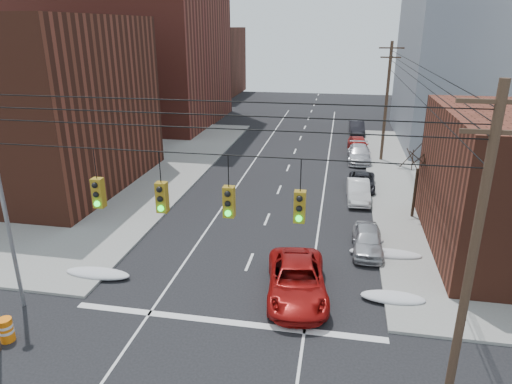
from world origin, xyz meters
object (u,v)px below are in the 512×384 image
at_px(parked_car_d, 359,154).
at_px(lot_car_d, 96,149).
at_px(lot_car_a, 96,171).
at_px(lot_car_b, 125,159).
at_px(parked_car_e, 358,145).
at_px(construction_barrel, 6,330).
at_px(lot_car_c, 19,189).
at_px(parked_car_c, 362,182).
at_px(red_pickup, 297,281).
at_px(parked_car_a, 367,240).
at_px(parked_car_f, 357,128).
at_px(parked_car_b, 358,191).

xyz_separation_m(parked_car_d, lot_car_d, (-25.48, -3.17, 0.04)).
bearing_deg(parked_car_d, lot_car_a, -155.34).
bearing_deg(parked_car_d, lot_car_b, -164.24).
bearing_deg(parked_car_e, construction_barrel, -120.38).
bearing_deg(lot_car_c, lot_car_b, -34.77).
relative_size(parked_car_c, lot_car_a, 0.99).
distance_m(red_pickup, parked_car_d, 24.50).
relative_size(parked_car_d, lot_car_b, 0.99).
distance_m(parked_car_d, lot_car_c, 29.37).
bearing_deg(lot_car_b, lot_car_d, 45.42).
relative_size(parked_car_a, parked_car_f, 0.88).
relative_size(parked_car_e, parked_car_f, 0.97).
bearing_deg(lot_car_a, red_pickup, -129.00).
height_order(red_pickup, construction_barrel, red_pickup).
height_order(red_pickup, parked_car_c, red_pickup).
height_order(parked_car_b, parked_car_e, parked_car_e).
height_order(parked_car_c, parked_car_d, parked_car_d).
bearing_deg(parked_car_c, parked_car_d, 92.08).
distance_m(parked_car_a, construction_barrel, 18.43).
xyz_separation_m(red_pickup, parked_car_f, (3.52, 36.02, -0.04)).
bearing_deg(parked_car_f, lot_car_a, -136.84).
height_order(parked_car_f, lot_car_c, parked_car_f).
relative_size(parked_car_a, parked_car_e, 0.91).
distance_m(red_pickup, lot_car_d, 30.44).
bearing_deg(parked_car_e, parked_car_f, 83.81).
xyz_separation_m(parked_car_c, parked_car_e, (0.00, 11.48, 0.18)).
height_order(lot_car_a, lot_car_d, lot_car_a).
height_order(red_pickup, parked_car_f, red_pickup).
relative_size(parked_car_e, lot_car_b, 0.89).
relative_size(parked_car_e, lot_car_c, 1.06).
height_order(parked_car_c, construction_barrel, parked_car_c).
distance_m(parked_car_b, lot_car_a, 21.30).
distance_m(lot_car_c, lot_car_d, 11.90).
relative_size(parked_car_b, parked_car_f, 0.93).
distance_m(lot_car_b, lot_car_c, 9.81).
bearing_deg(parked_car_e, lot_car_d, -171.73).
xyz_separation_m(parked_car_e, lot_car_b, (-21.04, -9.59, 0.09)).
relative_size(parked_car_a, parked_car_b, 0.94).
bearing_deg(red_pickup, lot_car_c, 149.44).
bearing_deg(lot_car_c, parked_car_e, -63.41).
distance_m(parked_car_a, lot_car_c, 25.50).
bearing_deg(lot_car_b, parked_car_b, -112.53).
relative_size(parked_car_f, lot_car_d, 1.26).
distance_m(parked_car_a, parked_car_e, 22.32).
relative_size(parked_car_f, construction_barrel, 4.66).
bearing_deg(lot_car_c, lot_car_d, -8.30).
bearing_deg(construction_barrel, parked_car_a, 36.07).
xyz_separation_m(parked_car_a, parked_car_c, (0.00, 10.84, -0.10)).
relative_size(red_pickup, lot_car_d, 1.56).
bearing_deg(lot_car_c, lot_car_a, -46.09).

